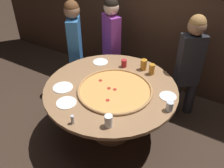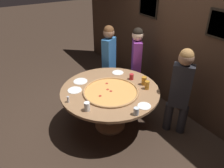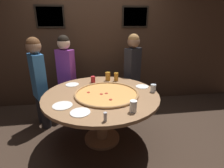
% 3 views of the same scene
% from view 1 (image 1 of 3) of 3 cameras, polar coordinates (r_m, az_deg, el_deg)
% --- Properties ---
extents(ground_plane, '(24.00, 24.00, 0.00)m').
position_cam_1_polar(ground_plane, '(3.42, -0.24, -10.77)').
color(ground_plane, '#38281E').
extents(back_wall, '(6.40, 0.08, 2.60)m').
position_cam_1_polar(back_wall, '(3.79, 11.04, 17.12)').
color(back_wall, '#3D281C').
rests_on(back_wall, ground_plane).
extents(dining_table, '(1.57, 1.57, 0.74)m').
position_cam_1_polar(dining_table, '(3.00, -0.27, -2.79)').
color(dining_table, '#936B47').
rests_on(dining_table, ground_plane).
extents(giant_pizza, '(0.87, 0.87, 0.03)m').
position_cam_1_polar(giant_pizza, '(2.87, 0.67, -1.30)').
color(giant_pizza, '#E0994C').
rests_on(giant_pizza, dining_table).
extents(drink_cup_far_left, '(0.08, 0.08, 0.14)m').
position_cam_1_polar(drink_cup_far_left, '(3.24, 7.24, 4.40)').
color(drink_cup_far_left, '#BC7A23').
rests_on(drink_cup_far_left, dining_table).
extents(drink_cup_near_left, '(0.07, 0.07, 0.10)m').
position_cam_1_polar(drink_cup_near_left, '(3.28, 2.75, 4.76)').
color(drink_cup_near_left, '#B22328').
rests_on(drink_cup_near_left, dining_table).
extents(drink_cup_far_right, '(0.08, 0.08, 0.13)m').
position_cam_1_polar(drink_cup_far_right, '(2.40, -0.79, -8.47)').
color(drink_cup_far_right, white).
rests_on(drink_cup_far_right, dining_table).
extents(drink_cup_beside_pizza, '(0.08, 0.08, 0.11)m').
position_cam_1_polar(drink_cup_beside_pizza, '(2.65, 13.03, -4.98)').
color(drink_cup_beside_pizza, silver).
rests_on(drink_cup_beside_pizza, dining_table).
extents(drink_cup_front_edge, '(0.07, 0.07, 0.14)m').
position_cam_1_polar(drink_cup_front_edge, '(3.16, 9.07, 3.35)').
color(drink_cup_front_edge, '#BC7A23').
rests_on(drink_cup_front_edge, dining_table).
extents(white_plate_left_side, '(0.20, 0.20, 0.01)m').
position_cam_1_polar(white_plate_left_side, '(3.40, -2.66, 5.05)').
color(white_plate_left_side, white).
rests_on(white_plate_left_side, dining_table).
extents(white_plate_beside_cup, '(0.19, 0.19, 0.01)m').
position_cam_1_polar(white_plate_beside_cup, '(2.86, 12.66, -2.75)').
color(white_plate_beside_cup, white).
rests_on(white_plate_beside_cup, dining_table).
extents(white_plate_right_side, '(0.22, 0.22, 0.01)m').
position_cam_1_polar(white_plate_right_side, '(2.75, -10.39, -4.22)').
color(white_plate_right_side, white).
rests_on(white_plate_right_side, dining_table).
extents(white_plate_far_back, '(0.23, 0.23, 0.01)m').
position_cam_1_polar(white_plate_far_back, '(2.97, -11.16, -0.78)').
color(white_plate_far_back, white).
rests_on(white_plate_far_back, dining_table).
extents(condiment_shaker, '(0.04, 0.04, 0.10)m').
position_cam_1_polar(condiment_shaker, '(2.47, -8.99, -8.02)').
color(condiment_shaker, silver).
rests_on(condiment_shaker, dining_table).
extents(diner_side_right, '(0.37, 0.33, 1.47)m').
position_cam_1_polar(diner_side_right, '(3.36, 17.27, 4.67)').
color(diner_side_right, '#232328').
rests_on(diner_side_right, ground_plane).
extents(diner_side_left, '(0.38, 0.30, 1.46)m').
position_cam_1_polar(diner_side_left, '(3.81, -0.15, 10.08)').
color(diner_side_left, '#232328').
rests_on(diner_side_left, ground_plane).
extents(diner_far_right, '(0.30, 0.38, 1.46)m').
position_cam_1_polar(diner_far_right, '(3.73, -8.47, 9.11)').
color(diner_far_right, '#232328').
rests_on(diner_far_right, ground_plane).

